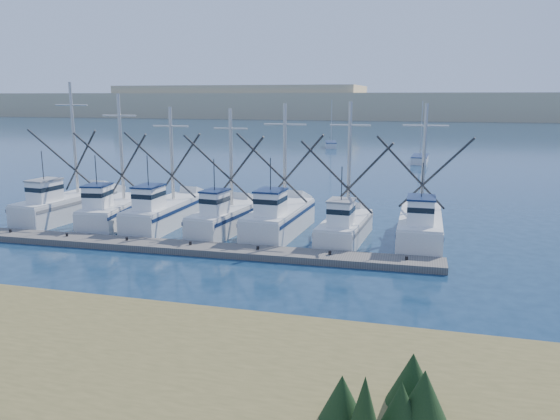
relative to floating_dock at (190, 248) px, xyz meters
name	(u,v)px	position (x,y,z in m)	size (l,w,h in m)	color
ground	(249,300)	(5.64, -6.41, -0.19)	(500.00, 500.00, 0.00)	#0D243C
floating_dock	(190,248)	(0.00, 0.00, 0.00)	(28.06, 1.87, 0.37)	#605C56
dune_ridge	(411,106)	(5.64, 203.59, 4.81)	(360.00, 60.00, 10.00)	tan
trawler_fleet	(221,216)	(0.01, 4.91, 0.80)	(27.45, 8.62, 9.65)	silver
sailboat_near	(420,159)	(11.86, 47.01, 0.30)	(2.20, 5.91, 8.10)	silver
sailboat_far	(331,145)	(-3.41, 65.98, 0.31)	(2.97, 6.05, 8.10)	silver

